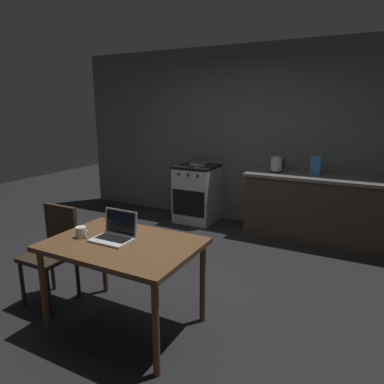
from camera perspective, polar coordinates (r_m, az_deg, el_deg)
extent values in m
plane|color=black|center=(3.78, -5.02, -14.56)|extent=(12.00, 12.00, 0.00)
cube|color=#525653|center=(5.41, 11.27, 8.71)|extent=(6.40, 0.10, 2.68)
cube|color=#382D23|center=(5.03, 20.98, -2.88)|extent=(2.10, 0.60, 0.86)
cube|color=#66605B|center=(4.93, 21.42, 2.14)|extent=(2.16, 0.64, 0.04)
cube|color=#B7BABF|center=(5.56, 0.86, -0.41)|extent=(0.60, 0.60, 0.86)
cube|color=black|center=(5.47, 0.88, 4.17)|extent=(0.60, 0.60, 0.04)
cube|color=black|center=(5.32, -0.62, -1.85)|extent=(0.54, 0.01, 0.40)
cylinder|color=black|center=(5.29, -2.21, 2.94)|extent=(0.04, 0.02, 0.04)
cylinder|color=black|center=(5.21, -0.68, 2.79)|extent=(0.04, 0.02, 0.04)
cylinder|color=black|center=(5.14, 0.89, 2.63)|extent=(0.04, 0.02, 0.04)
cube|color=brown|center=(2.86, -11.20, -8.38)|extent=(1.19, 0.83, 0.04)
cylinder|color=brown|center=(3.14, -23.01, -14.68)|extent=(0.05, 0.05, 0.71)
cylinder|color=brown|center=(2.50, -5.92, -21.41)|extent=(0.05, 0.05, 0.71)
cylinder|color=brown|center=(3.58, -14.13, -10.40)|extent=(0.05, 0.05, 0.71)
cylinder|color=brown|center=(3.03, 1.74, -14.59)|extent=(0.05, 0.05, 0.71)
cube|color=#2D2116|center=(3.51, -22.40, -9.68)|extent=(0.40, 0.40, 0.04)
cube|color=#2D2116|center=(3.53, -20.53, -5.33)|extent=(0.38, 0.04, 0.42)
cylinder|color=#2D2116|center=(3.64, -25.92, -13.35)|extent=(0.04, 0.04, 0.44)
cylinder|color=#2D2116|center=(3.39, -22.34, -14.99)|extent=(0.04, 0.04, 0.44)
cylinder|color=#2D2116|center=(3.82, -21.79, -11.60)|extent=(0.04, 0.04, 0.44)
cylinder|color=#2D2116|center=(3.59, -18.13, -12.97)|extent=(0.04, 0.04, 0.44)
cube|color=silver|center=(2.89, -12.95, -7.63)|extent=(0.32, 0.22, 0.02)
cube|color=black|center=(2.90, -12.76, -7.36)|extent=(0.28, 0.12, 0.00)
cube|color=silver|center=(2.94, -11.53, -4.84)|extent=(0.32, 0.03, 0.21)
cube|color=black|center=(2.93, -11.59, -4.88)|extent=(0.29, 0.02, 0.18)
cylinder|color=black|center=(5.04, 13.56, 3.30)|extent=(0.18, 0.18, 0.02)
cylinder|color=#B2B5BA|center=(5.03, 13.62, 4.47)|extent=(0.17, 0.17, 0.19)
cylinder|color=#B2B5BA|center=(5.01, 13.69, 5.63)|extent=(0.10, 0.10, 0.02)
cube|color=black|center=(5.00, 14.72, 4.48)|extent=(0.02, 0.02, 0.13)
cylinder|color=gray|center=(5.44, 0.95, 4.39)|extent=(0.26, 0.26, 0.01)
torus|color=gray|center=(5.44, 0.95, 4.71)|extent=(0.27, 0.27, 0.02)
cylinder|color=black|center=(5.25, -0.12, 4.20)|extent=(0.02, 0.18, 0.02)
cylinder|color=silver|center=(3.02, -17.64, -6.24)|extent=(0.09, 0.09, 0.09)
torus|color=silver|center=(2.98, -16.89, -6.36)|extent=(0.05, 0.01, 0.05)
cube|color=#3372B2|center=(4.95, 19.50, 4.08)|extent=(0.13, 0.05, 0.25)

